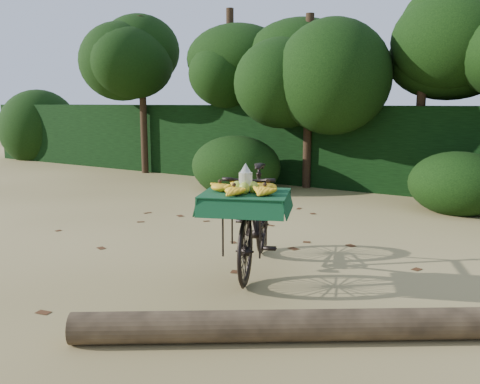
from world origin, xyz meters
The scene contains 7 objects.
ground centered at (0.00, 0.00, 0.00)m, with size 80.00×80.00×0.00m, color tan.
vendor_bicycle centered at (0.06, -0.14, 0.61)m, with size 1.36×2.05×1.19m.
fallen_log centered at (1.22, -1.49, 0.13)m, with size 0.25×0.25×3.51m, color brown.
hedge_backdrop centered at (0.00, 6.30, 0.90)m, with size 26.00×1.80×1.80m, color black.
tree_row centered at (-0.65, 5.50, 2.00)m, with size 14.50×2.00×4.00m, color black, non-canonical shape.
bush_clumps centered at (0.50, 4.30, 0.45)m, with size 8.80×1.70×0.90m, color black, non-canonical shape.
leaf_litter centered at (0.00, 0.65, 0.01)m, with size 7.00×7.30×0.01m, color #432512, non-canonical shape.
Camera 1 is at (2.86, -4.92, 1.88)m, focal length 38.00 mm.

